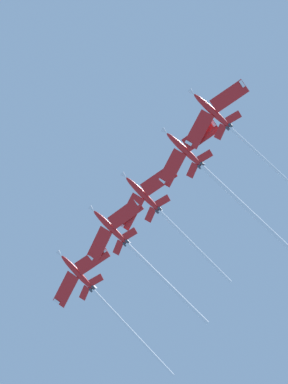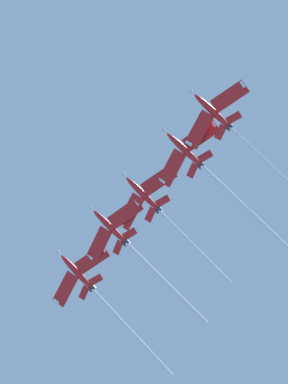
% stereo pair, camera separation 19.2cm
% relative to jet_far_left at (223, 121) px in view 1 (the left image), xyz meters
% --- Properties ---
extents(jet_far_left, '(20.14, 34.97, 16.40)m').
position_rel_jet_far_left_xyz_m(jet_far_left, '(0.00, 0.00, 0.00)').
color(jet_far_left, red).
extents(jet_inner_left, '(20.13, 38.70, 18.97)m').
position_rel_jet_far_left_xyz_m(jet_inner_left, '(-11.18, 5.81, -1.32)').
color(jet_inner_left, red).
extents(jet_centre, '(20.13, 34.62, 17.39)m').
position_rel_jet_far_left_xyz_m(jet_centre, '(-26.44, 2.38, 0.70)').
color(jet_centre, red).
extents(jet_inner_right, '(20.10, 37.58, 18.92)m').
position_rel_jet_far_left_xyz_m(jet_inner_right, '(-37.96, 4.65, -0.61)').
color(jet_inner_right, red).
extents(jet_far_right, '(20.13, 39.05, 18.68)m').
position_rel_jet_far_left_xyz_m(jet_far_right, '(-52.78, 4.67, 0.09)').
color(jet_far_right, red).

